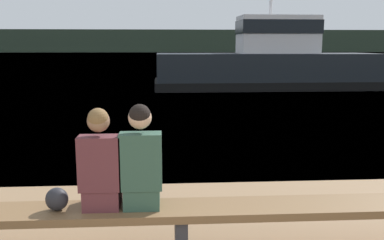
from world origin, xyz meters
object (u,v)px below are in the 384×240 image
at_px(tugboat_red, 268,66).
at_px(shopping_bag, 57,199).
at_px(bench_main, 181,215).
at_px(person_right, 141,162).
at_px(person_left, 101,165).

bearing_deg(tugboat_red, shopping_bag, 159.10).
distance_m(bench_main, person_right, 0.67).
bearing_deg(shopping_bag, person_right, 1.53).
bearing_deg(bench_main, person_left, 179.40).
bearing_deg(shopping_bag, person_left, 3.12).
bearing_deg(person_left, person_right, -0.23).
bearing_deg(person_right, bench_main, -0.97).
height_order(shopping_bag, tugboat_red, tugboat_red).
distance_m(person_left, person_right, 0.39).
bearing_deg(person_left, shopping_bag, -176.88).
bearing_deg(bench_main, shopping_bag, -179.27).
height_order(person_right, shopping_bag, person_right).
bearing_deg(person_right, tugboat_red, 72.27).
bearing_deg(tugboat_red, person_right, 161.62).
xyz_separation_m(bench_main, shopping_bag, (-1.21, -0.02, 0.20)).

